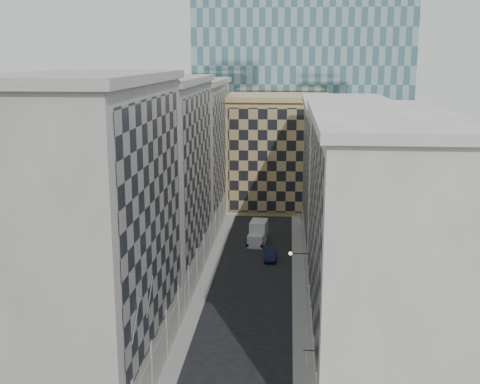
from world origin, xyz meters
The scene contains 14 objects.
sidewalk_west centered at (-5.25, 30.00, 0.07)m, with size 1.50×100.00×0.15m, color gray.
sidewalk_east centered at (5.25, 30.00, 0.07)m, with size 1.50×100.00×0.15m, color gray.
bldg_left_a centered at (-10.88, 11.00, 11.82)m, with size 10.80×22.80×23.70m.
bldg_left_b centered at (-10.88, 33.00, 11.32)m, with size 10.80×22.80×22.70m.
bldg_left_c centered at (-10.88, 55.00, 10.83)m, with size 10.80×22.80×21.70m.
bldg_right_a centered at (10.88, 15.00, 10.32)m, with size 10.80×26.80×20.70m.
bldg_right_b centered at (10.89, 42.00, 9.85)m, with size 10.80×28.80×19.70m.
tan_block centered at (2.00, 67.90, 9.44)m, with size 16.80×14.80×18.80m.
church_tower centered at (0.00, 82.00, 26.95)m, with size 7.20×7.20×51.50m.
flagpoles_left centered at (-5.90, 6.00, 8.00)m, with size 0.10×6.33×2.33m.
bracket_lamp centered at (4.38, 24.00, 6.20)m, with size 1.98×0.36×0.36m.
box_truck centered at (-0.14, 46.96, 1.26)m, with size 2.68×5.47×2.89m.
dark_car centered at (1.80, 40.06, 0.68)m, with size 1.43×4.11×1.36m, color #0E1334.
shop_sign centered at (5.41, 8.09, 3.83)m, with size 0.89×0.78×0.86m.
Camera 1 is at (3.87, -31.74, 24.78)m, focal length 45.00 mm.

